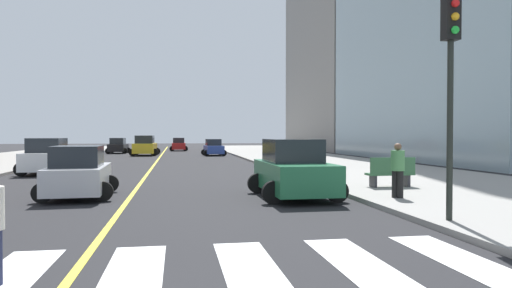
{
  "coord_description": "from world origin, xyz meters",
  "views": [
    {
      "loc": [
        1.56,
        -3.07,
        2.13
      ],
      "look_at": [
        6.69,
        27.33,
        1.5
      ],
      "focal_mm": 33.04,
      "sensor_mm": 36.0,
      "label": 1
    }
  ],
  "objects_px": {
    "car_black_third": "(118,146)",
    "traffic_light_near_corner": "(451,64)",
    "car_blue_fifth": "(214,148)",
    "car_yellow_seventh": "(145,146)",
    "fire_hydrant": "(293,162)",
    "pedestrian_waiting_east": "(398,168)",
    "park_bench": "(391,173)",
    "car_green_sixth": "(294,170)",
    "car_white_second": "(48,157)",
    "car_red_fourth": "(179,145)",
    "car_silver_nearest": "(79,173)"
  },
  "relations": [
    {
      "from": "car_black_third",
      "to": "car_blue_fifth",
      "type": "height_order",
      "value": "car_black_third"
    },
    {
      "from": "car_green_sixth",
      "to": "car_black_third",
      "type": "bearing_deg",
      "value": -75.68
    },
    {
      "from": "car_yellow_seventh",
      "to": "fire_hydrant",
      "type": "bearing_deg",
      "value": -64.43
    },
    {
      "from": "car_blue_fifth",
      "to": "traffic_light_near_corner",
      "type": "relative_size",
      "value": 0.74
    },
    {
      "from": "car_white_second",
      "to": "car_green_sixth",
      "type": "relative_size",
      "value": 0.98
    },
    {
      "from": "car_blue_fifth",
      "to": "car_yellow_seventh",
      "type": "height_order",
      "value": "car_yellow_seventh"
    },
    {
      "from": "park_bench",
      "to": "fire_hydrant",
      "type": "distance_m",
      "value": 9.52
    },
    {
      "from": "pedestrian_waiting_east",
      "to": "fire_hydrant",
      "type": "xyz_separation_m",
      "value": [
        -0.27,
        12.29,
        -0.51
      ]
    },
    {
      "from": "car_black_third",
      "to": "car_yellow_seventh",
      "type": "xyz_separation_m",
      "value": [
        3.33,
        -5.97,
        0.13
      ]
    },
    {
      "from": "car_red_fourth",
      "to": "car_silver_nearest",
      "type": "bearing_deg",
      "value": 85.78
    },
    {
      "from": "car_black_third",
      "to": "pedestrian_waiting_east",
      "type": "relative_size",
      "value": 2.31
    },
    {
      "from": "car_black_third",
      "to": "fire_hydrant",
      "type": "xyz_separation_m",
      "value": [
        13.02,
        -28.6,
        -0.23
      ]
    },
    {
      "from": "car_red_fourth",
      "to": "car_yellow_seventh",
      "type": "height_order",
      "value": "car_yellow_seventh"
    },
    {
      "from": "car_black_third",
      "to": "traffic_light_near_corner",
      "type": "distance_m",
      "value": 46.55
    },
    {
      "from": "car_red_fourth",
      "to": "park_bench",
      "type": "distance_m",
      "value": 45.92
    },
    {
      "from": "car_blue_fifth",
      "to": "car_yellow_seventh",
      "type": "distance_m",
      "value": 6.93
    },
    {
      "from": "traffic_light_near_corner",
      "to": "pedestrian_waiting_east",
      "type": "height_order",
      "value": "traffic_light_near_corner"
    },
    {
      "from": "car_silver_nearest",
      "to": "fire_hydrant",
      "type": "relative_size",
      "value": 4.47
    },
    {
      "from": "traffic_light_near_corner",
      "to": "pedestrian_waiting_east",
      "type": "bearing_deg",
      "value": -98.97
    },
    {
      "from": "car_yellow_seventh",
      "to": "fire_hydrant",
      "type": "distance_m",
      "value": 24.61
    },
    {
      "from": "traffic_light_near_corner",
      "to": "fire_hydrant",
      "type": "xyz_separation_m",
      "value": [
        0.34,
        16.09,
        -3.16
      ]
    },
    {
      "from": "car_red_fourth",
      "to": "park_bench",
      "type": "relative_size",
      "value": 2.08
    },
    {
      "from": "car_blue_fifth",
      "to": "car_yellow_seventh",
      "type": "relative_size",
      "value": 0.82
    },
    {
      "from": "car_black_third",
      "to": "fire_hydrant",
      "type": "relative_size",
      "value": 4.44
    },
    {
      "from": "car_white_second",
      "to": "car_red_fourth",
      "type": "distance_m",
      "value": 35.73
    },
    {
      "from": "car_green_sixth",
      "to": "traffic_light_near_corner",
      "type": "height_order",
      "value": "traffic_light_near_corner"
    },
    {
      "from": "car_red_fourth",
      "to": "traffic_light_near_corner",
      "type": "relative_size",
      "value": 0.74
    },
    {
      "from": "car_silver_nearest",
      "to": "pedestrian_waiting_east",
      "type": "bearing_deg",
      "value": -18.77
    },
    {
      "from": "car_green_sixth",
      "to": "pedestrian_waiting_east",
      "type": "distance_m",
      "value": 3.38
    },
    {
      "from": "car_silver_nearest",
      "to": "car_black_third",
      "type": "xyz_separation_m",
      "value": [
        -3.22,
        37.98,
        -0.01
      ]
    },
    {
      "from": "car_yellow_seventh",
      "to": "park_bench",
      "type": "xyz_separation_m",
      "value": [
        11.1,
        -32.04,
        -0.25
      ]
    },
    {
      "from": "car_blue_fifth",
      "to": "fire_hydrant",
      "type": "distance_m",
      "value": 21.59
    },
    {
      "from": "car_green_sixth",
      "to": "park_bench",
      "type": "xyz_separation_m",
      "value": [
        4.04,
        1.13,
        -0.23
      ]
    },
    {
      "from": "car_white_second",
      "to": "car_blue_fifth",
      "type": "relative_size",
      "value": 1.14
    },
    {
      "from": "pedestrian_waiting_east",
      "to": "car_silver_nearest",
      "type": "bearing_deg",
      "value": -143.02
    },
    {
      "from": "car_green_sixth",
      "to": "car_yellow_seventh",
      "type": "relative_size",
      "value": 0.96
    },
    {
      "from": "car_green_sixth",
      "to": "car_blue_fifth",
      "type": "bearing_deg",
      "value": -90.11
    },
    {
      "from": "car_white_second",
      "to": "pedestrian_waiting_east",
      "type": "bearing_deg",
      "value": -44.4
    },
    {
      "from": "car_red_fourth",
      "to": "pedestrian_waiting_east",
      "type": "bearing_deg",
      "value": 97.97
    },
    {
      "from": "car_silver_nearest",
      "to": "park_bench",
      "type": "height_order",
      "value": "car_silver_nearest"
    },
    {
      "from": "car_red_fourth",
      "to": "car_blue_fifth",
      "type": "xyz_separation_m",
      "value": [
        3.41,
        -14.46,
        -0.01
      ]
    },
    {
      "from": "car_red_fourth",
      "to": "pedestrian_waiting_east",
      "type": "relative_size",
      "value": 2.21
    },
    {
      "from": "car_blue_fifth",
      "to": "traffic_light_near_corner",
      "type": "distance_m",
      "value": 37.69
    },
    {
      "from": "pedestrian_waiting_east",
      "to": "park_bench",
      "type": "bearing_deg",
      "value": 121.28
    },
    {
      "from": "car_white_second",
      "to": "pedestrian_waiting_east",
      "type": "distance_m",
      "value": 18.93
    },
    {
      "from": "car_white_second",
      "to": "car_silver_nearest",
      "type": "bearing_deg",
      "value": -71.23
    },
    {
      "from": "pedestrian_waiting_east",
      "to": "car_green_sixth",
      "type": "bearing_deg",
      "value": -158.04
    },
    {
      "from": "pedestrian_waiting_east",
      "to": "traffic_light_near_corner",
      "type": "bearing_deg",
      "value": -45.87
    },
    {
      "from": "car_silver_nearest",
      "to": "pedestrian_waiting_east",
      "type": "relative_size",
      "value": 2.33
    },
    {
      "from": "car_yellow_seventh",
      "to": "fire_hydrant",
      "type": "relative_size",
      "value": 5.16
    }
  ]
}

